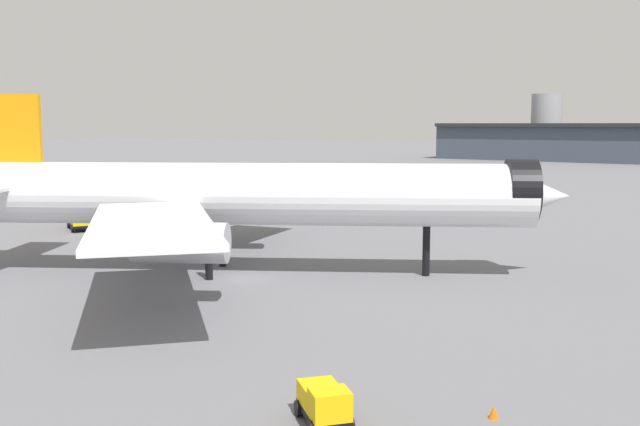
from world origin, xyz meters
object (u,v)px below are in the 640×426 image
(baggage_tug_wing, at_px, (324,403))
(traffic_cone_near_nose, at_px, (494,412))
(service_truck_front, at_px, (80,217))
(airliner_near_gate, at_px, (239,195))

(baggage_tug_wing, distance_m, traffic_cone_near_nose, 7.40)
(traffic_cone_near_nose, bearing_deg, baggage_tug_wing, -146.76)
(service_truck_front, bearing_deg, traffic_cone_near_nose, 7.40)
(traffic_cone_near_nose, bearing_deg, service_truck_front, 151.24)
(airliner_near_gate, bearing_deg, baggage_tug_wing, -73.27)
(service_truck_front, relative_size, traffic_cone_near_nose, 10.11)
(airliner_near_gate, relative_size, service_truck_front, 8.94)
(service_truck_front, bearing_deg, airliner_near_gate, 15.41)
(service_truck_front, relative_size, baggage_tug_wing, 1.69)
(airliner_near_gate, xyz_separation_m, service_truck_front, (-31.27, 11.85, -5.09))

